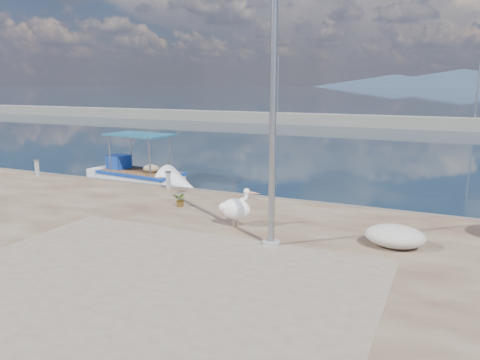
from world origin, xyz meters
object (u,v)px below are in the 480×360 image
object	(u,v)px
boat_left	(140,178)
lamp_post	(273,112)
bollard_near	(168,179)
pelican	(237,208)

from	to	relation	value
boat_left	lamp_post	distance (m)	11.76
bollard_near	pelican	bearing A→B (deg)	-36.15
lamp_post	bollard_near	xyz separation A→B (m)	(-5.81, 4.21, -2.92)
lamp_post	bollard_near	distance (m)	7.75
boat_left	pelican	world-z (taller)	boat_left
pelican	bollard_near	world-z (taller)	pelican
pelican	lamp_post	distance (m)	3.29
pelican	lamp_post	bearing A→B (deg)	-51.74
pelican	bollard_near	xyz separation A→B (m)	(-4.37, 3.19, -0.14)
lamp_post	bollard_near	bearing A→B (deg)	144.08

